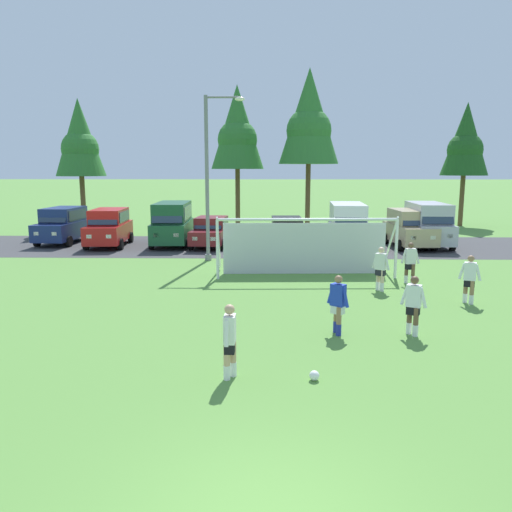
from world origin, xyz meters
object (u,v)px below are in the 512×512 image
Objects in this scene: player_winger_right at (338,305)px; parked_car_slot_center_left at (173,223)px; parked_car_slot_left at (109,227)px; parked_car_slot_center_right at (287,232)px; parked_car_slot_end at (428,223)px; player_midfield_center at (230,341)px; player_defender_far at (410,263)px; player_trailing_back at (413,306)px; soccer_ball at (314,376)px; soccer_goal at (305,245)px; parked_car_slot_center at (211,232)px; parked_car_slot_far_right at (409,228)px; parked_car_slot_right at (347,224)px; player_winger_left at (381,269)px; parked_car_slot_far_left at (63,225)px; player_striker_near at (469,279)px; street_lamp at (210,177)px.

player_winger_right is 17.80m from parked_car_slot_center_left.
parked_car_slot_center_right is at bearing -0.46° from parked_car_slot_left.
parked_car_slot_center_right is 0.88× the size of parked_car_slot_end.
player_midfield_center and player_defender_far have the same top height.
player_defender_far is at bearing 75.38° from player_trailing_back.
parked_car_slot_left is at bearing 118.69° from soccer_ball.
soccer_goal is 1.75× the size of parked_car_slot_center_right.
parked_car_slot_center_right is at bearing 89.79° from soccer_ball.
parked_car_slot_center is 11.42m from parked_car_slot_far_right.
parked_car_slot_right is 3.60m from parked_car_slot_far_right.
parked_car_slot_center_left and parked_car_slot_right have the same top height.
soccer_ball is 4.30m from player_trailing_back.
player_winger_left is (-1.41, -1.20, 0.00)m from player_defender_far.
soccer_ball is 24.08m from parked_car_slot_far_left.
player_striker_near is 12.42m from parked_car_slot_right.
parked_car_slot_center_left is at bearing 131.10° from soccer_goal.
player_striker_near is 12.78m from street_lamp.
parked_car_slot_right is 0.62× the size of street_lamp.
parked_car_slot_end is 0.62× the size of street_lamp.
parked_car_slot_right is at bearing 96.40° from player_defender_far.
parked_car_slot_center_right is at bearing -4.14° from parked_car_slot_center_left.
soccer_goal reaches higher than parked_car_slot_left.
player_trailing_back is (-0.23, -5.08, 0.00)m from player_winger_left.
parked_car_slot_center_right is at bearing -176.89° from parked_car_slot_end.
soccer_goal is (0.55, 10.97, 1.18)m from soccer_ball.
parked_car_slot_center_left is 10.18m from parked_car_slot_right.
parked_car_slot_center is (-7.24, 15.66, 0.05)m from player_trailing_back.
parked_car_slot_left is (-10.86, 7.85, -0.18)m from soccer_goal.
parked_car_slot_right is at bearing 68.84° from soccer_goal.
parked_car_slot_center reaches higher than soccer_ball.
player_striker_near is 0.38× the size of parked_car_slot_center_right.
soccer_goal is at bearing -57.89° from parked_car_slot_center.
parked_car_slot_left is at bearing 144.12° from soccer_goal.
street_lamp is (2.85, -4.93, 2.74)m from parked_car_slot_center_left.
soccer_goal reaches higher than parked_car_slot_far_right.
player_striker_near is (5.72, 6.42, 0.71)m from soccer_ball.
player_trailing_back is (4.73, 2.97, 0.00)m from player_midfield_center.
player_trailing_back is at bearing -49.99° from parked_car_slot_left.
parked_car_slot_left reaches higher than player_defender_far.
player_midfield_center is 20.73m from parked_car_slot_far_right.
parked_car_slot_far_right reaches higher than player_midfield_center.
soccer_goal is at bearing -129.86° from parked_car_slot_far_right.
player_midfield_center is 20.56m from parked_car_slot_left.
street_lamp is at bearing -157.92° from parked_car_slot_end.
player_trailing_back is 0.35× the size of parked_car_slot_far_left.
player_winger_right is at bearing -86.95° from parked_car_slot_center_right.
player_winger_right is at bearing -49.57° from parked_car_slot_far_left.
parked_car_slot_center_right is at bearing 115.56° from player_defender_far.
parked_car_slot_far_left is at bearing 175.56° from parked_car_slot_right.
parked_car_slot_center_left and parked_car_slot_end have the same top height.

